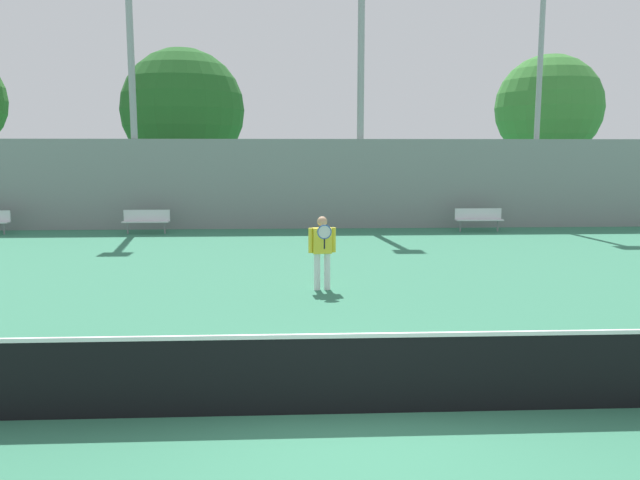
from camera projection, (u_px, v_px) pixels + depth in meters
name	position (u px, v px, depth m)	size (l,w,h in m)	color
ground_plane	(352.00, 413.00, 7.26)	(100.00, 100.00, 0.00)	#337556
tennis_net	(353.00, 373.00, 7.19)	(10.11, 0.09, 0.96)	#99999E
tennis_player	(322.00, 248.00, 13.56)	(0.60, 0.43, 1.62)	silver
bench_courtside_near	(146.00, 219.00, 22.92)	(1.69, 0.40, 0.86)	silver
bench_courtside_far	(479.00, 217.00, 23.50)	(1.78, 0.40, 0.86)	silver
light_pole_near_left	(132.00, 76.00, 23.48)	(0.90, 0.60, 9.99)	#939399
light_pole_far_right	(540.00, 71.00, 24.69)	(0.90, 0.60, 10.02)	#939399
light_pole_center_back	(361.00, 76.00, 24.10)	(0.90, 0.60, 10.25)	#939399
back_fence	(308.00, 184.00, 24.16)	(32.85, 0.06, 3.47)	gray
tree_green_broad	(548.00, 108.00, 29.85)	(5.03, 5.03, 7.56)	brown
tree_dark_dense	(183.00, 111.00, 28.53)	(5.59, 5.59, 7.65)	brown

